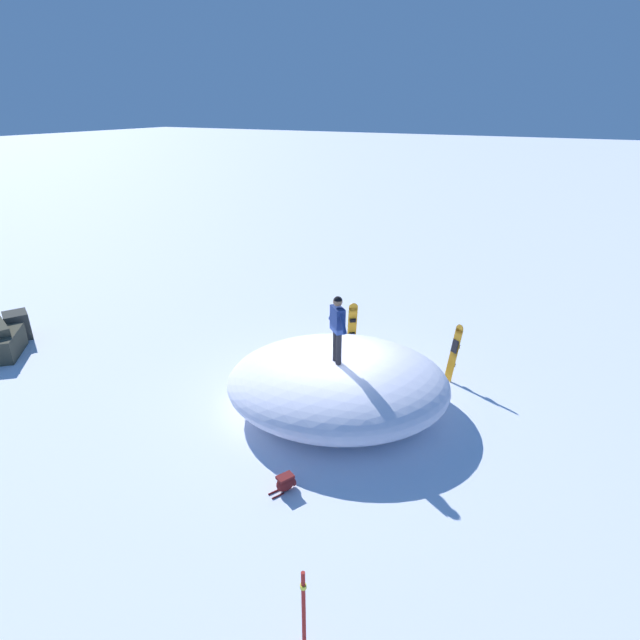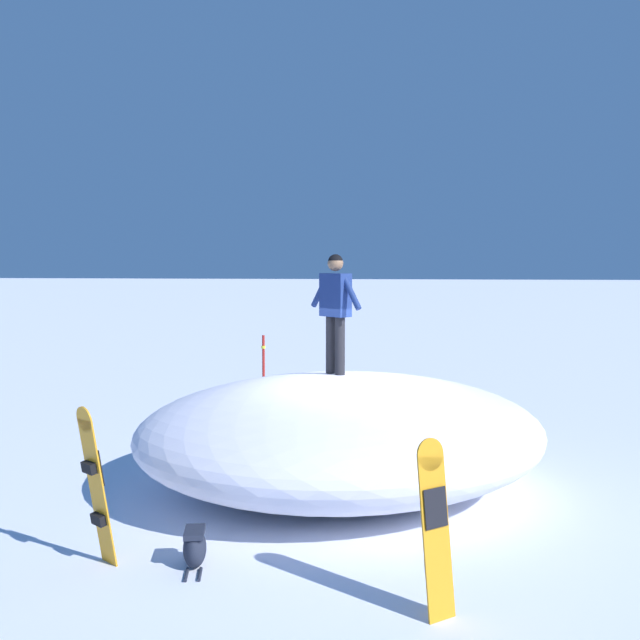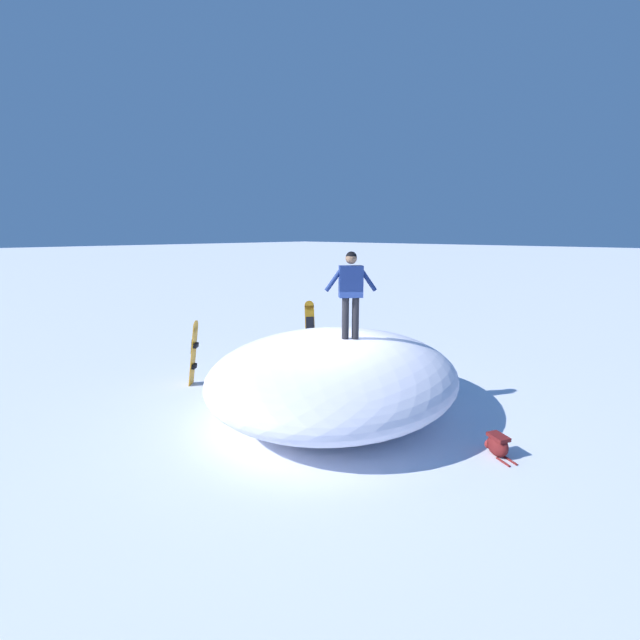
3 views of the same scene
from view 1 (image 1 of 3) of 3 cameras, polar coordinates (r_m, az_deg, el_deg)
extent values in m
plane|color=white|center=(13.55, 1.15, -9.69)|extent=(240.00, 240.00, 0.00)
ellipsoid|color=white|center=(13.07, 2.04, -7.05)|extent=(7.10, 6.67, 1.55)
cylinder|color=black|center=(12.11, 2.13, -3.24)|extent=(0.14, 0.14, 0.83)
cylinder|color=black|center=(12.28, 1.78, -2.85)|extent=(0.14, 0.14, 0.83)
cube|color=navy|center=(11.89, 2.00, 0.06)|extent=(0.49, 0.47, 0.61)
sphere|color=#936B4C|center=(11.72, 2.03, 2.08)|extent=(0.22, 0.22, 0.22)
cylinder|color=navy|center=(11.60, 2.59, -0.28)|extent=(0.35, 0.32, 0.51)
cylinder|color=navy|center=(12.14, 1.44, 0.86)|extent=(0.35, 0.32, 0.51)
sphere|color=black|center=(11.71, 2.03, 2.18)|extent=(0.21, 0.21, 0.21)
cube|color=orange|center=(14.84, 14.84, -3.88)|extent=(0.37, 0.37, 1.58)
cylinder|color=orange|center=(14.59, 15.51, -1.02)|extent=(0.26, 0.20, 0.27)
cube|color=black|center=(14.73, 14.98, -2.88)|extent=(0.23, 0.19, 0.38)
cube|color=black|center=(14.77, 15.20, -2.82)|extent=(0.21, 0.18, 0.12)
cube|color=black|center=(14.97, 14.73, -4.84)|extent=(0.21, 0.18, 0.12)
cube|color=orange|center=(16.31, 3.65, -0.79)|extent=(0.36, 0.35, 1.45)
cylinder|color=orange|center=(15.94, 3.80, 1.44)|extent=(0.27, 0.22, 0.29)
cube|color=black|center=(16.19, 3.68, 0.04)|extent=(0.23, 0.19, 0.35)
cube|color=black|center=(16.13, 3.74, -0.06)|extent=(0.20, 0.18, 0.12)
cube|color=black|center=(16.41, 3.63, -1.63)|extent=(0.20, 0.18, 0.12)
ellipsoid|color=#1E2333|center=(15.21, 10.90, -5.28)|extent=(0.32, 0.43, 0.40)
ellipsoid|color=#2B3144|center=(15.09, 10.82, -5.79)|extent=(0.20, 0.14, 0.19)
cube|color=#1E2333|center=(15.13, 10.95, -4.72)|extent=(0.26, 0.36, 0.06)
cylinder|color=#1E2333|center=(15.49, 11.18, -5.54)|extent=(0.09, 0.27, 0.04)
cylinder|color=#1E2333|center=(15.49, 10.68, -5.49)|extent=(0.09, 0.27, 0.04)
ellipsoid|color=maroon|center=(10.94, -3.94, -17.91)|extent=(0.42, 0.48, 0.36)
ellipsoid|color=maroon|center=(11.05, -3.08, -17.78)|extent=(0.23, 0.19, 0.17)
cube|color=maroon|center=(10.84, -3.96, -17.30)|extent=(0.35, 0.40, 0.06)
cylinder|color=maroon|center=(11.02, -5.17, -18.77)|extent=(0.16, 0.27, 0.04)
cylinder|color=maroon|center=(10.93, -4.76, -19.20)|extent=(0.16, 0.27, 0.04)
cylinder|color=#A51E19|center=(8.30, -1.86, -29.94)|extent=(0.06, 0.06, 1.49)
cylinder|color=yellow|center=(7.92, -1.91, -27.88)|extent=(0.10, 0.10, 0.06)
cube|color=#413F32|center=(18.81, -32.36, -2.38)|extent=(1.85, 1.90, 0.74)
cube|color=#393A35|center=(19.86, -31.01, -0.54)|extent=(1.03, 1.00, 0.92)
camera|label=2|loc=(20.89, 11.58, 11.23)|focal=38.85mm
camera|label=3|loc=(12.75, -38.12, 1.02)|focal=24.48mm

